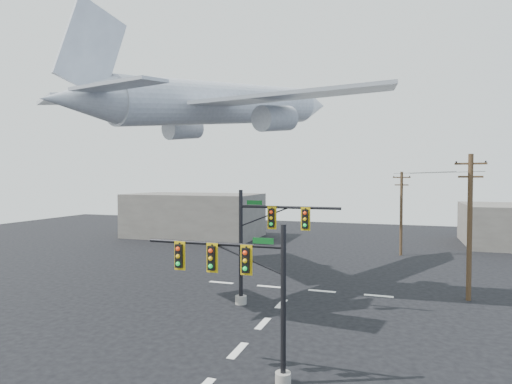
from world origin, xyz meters
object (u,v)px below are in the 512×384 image
(airliner, at_px, (227,104))
(utility_pole_a, at_px, (470,224))
(utility_pole_b, at_px, (401,212))
(signal_mast_far, at_px, (261,244))
(signal_mast_near, at_px, (247,291))

(airliner, bearing_deg, utility_pole_a, -69.36)
(utility_pole_b, distance_m, airliner, 22.88)
(utility_pole_a, distance_m, airliner, 19.92)
(signal_mast_far, bearing_deg, signal_mast_near, -75.46)
(utility_pole_b, bearing_deg, signal_mast_far, -105.27)
(signal_mast_near, xyz_separation_m, utility_pole_a, (10.45, 15.41, 1.52))
(utility_pole_b, bearing_deg, utility_pole_a, -68.81)
(signal_mast_near, bearing_deg, signal_mast_far, 104.54)
(signal_mast_near, relative_size, airliner, 0.22)
(signal_mast_near, relative_size, utility_pole_b, 0.72)
(utility_pole_b, xyz_separation_m, airliner, (-13.47, -15.86, 9.54))
(utility_pole_a, xyz_separation_m, utility_pole_b, (-4.30, 16.15, -0.52))
(signal_mast_far, distance_m, airliner, 12.79)
(utility_pole_b, relative_size, airliner, 0.31)
(utility_pole_a, height_order, utility_pole_b, utility_pole_a)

